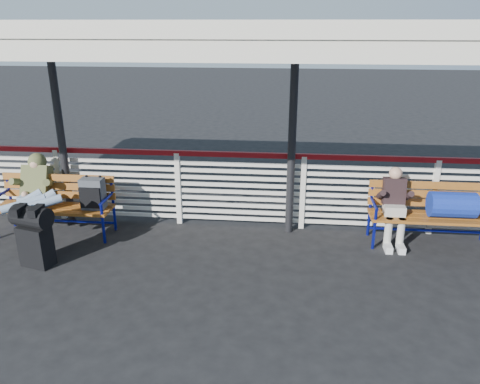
# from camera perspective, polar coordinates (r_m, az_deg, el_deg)

# --- Properties ---
(ground) EXTENTS (60.00, 60.00, 0.00)m
(ground) POSITION_cam_1_polar(r_m,az_deg,el_deg) (6.23, -11.21, -10.70)
(ground) COLOR black
(ground) RESTS_ON ground
(fence) EXTENTS (12.08, 0.08, 1.24)m
(fence) POSITION_cam_1_polar(r_m,az_deg,el_deg) (7.62, -7.54, 0.83)
(fence) COLOR silver
(fence) RESTS_ON ground
(canopy) EXTENTS (12.60, 3.60, 3.16)m
(canopy) POSITION_cam_1_polar(r_m,az_deg,el_deg) (6.21, -10.81, 18.75)
(canopy) COLOR silver
(canopy) RESTS_ON ground
(luggage_stack) EXTENTS (0.58, 0.42, 0.86)m
(luggage_stack) POSITION_cam_1_polar(r_m,az_deg,el_deg) (6.87, -23.81, -4.67)
(luggage_stack) COLOR black
(luggage_stack) RESTS_ON ground
(bench_left) EXTENTS (1.80, 0.56, 0.95)m
(bench_left) POSITION_cam_1_polar(r_m,az_deg,el_deg) (7.66, -20.21, -0.65)
(bench_left) COLOR #A4631F
(bench_left) RESTS_ON ground
(bench_right) EXTENTS (1.80, 0.56, 0.92)m
(bench_right) POSITION_cam_1_polar(r_m,az_deg,el_deg) (7.44, 23.53, -1.61)
(bench_right) COLOR #A4631F
(bench_right) RESTS_ON ground
(traveler_man) EXTENTS (0.94, 1.64, 0.77)m
(traveler_man) POSITION_cam_1_polar(r_m,az_deg,el_deg) (7.50, -23.91, -0.62)
(traveler_man) COLOR #859DB3
(traveler_man) RESTS_ON ground
(companion_person) EXTENTS (0.32, 0.66, 1.15)m
(companion_person) POSITION_cam_1_polar(r_m,az_deg,el_deg) (7.26, 18.29, -1.58)
(companion_person) COLOR #B7B3A6
(companion_person) RESTS_ON ground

